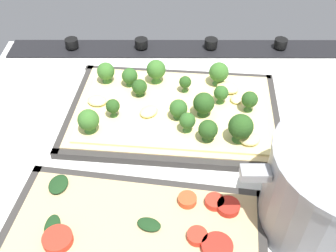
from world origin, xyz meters
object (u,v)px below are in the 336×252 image
(baking_tray_back, at_px, (131,247))
(broccoli_pizza, at_px, (176,106))
(baking_tray_front, at_px, (174,114))
(veggie_pizza_back, at_px, (134,244))

(baking_tray_back, bearing_deg, broccoli_pizza, -102.95)
(baking_tray_front, height_order, veggie_pizza_back, veggie_pizza_back)
(broccoli_pizza, bearing_deg, baking_tray_front, -7.15)
(broccoli_pizza, height_order, veggie_pizza_back, broccoli_pizza)
(baking_tray_front, xyz_separation_m, veggie_pizza_back, (0.05, 0.26, 0.01))
(baking_tray_front, distance_m, baking_tray_back, 0.27)
(broccoli_pizza, distance_m, veggie_pizza_back, 0.27)
(baking_tray_front, relative_size, veggie_pizza_back, 1.13)
(baking_tray_back, height_order, veggie_pizza_back, veggie_pizza_back)
(baking_tray_front, bearing_deg, veggie_pizza_back, 78.50)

